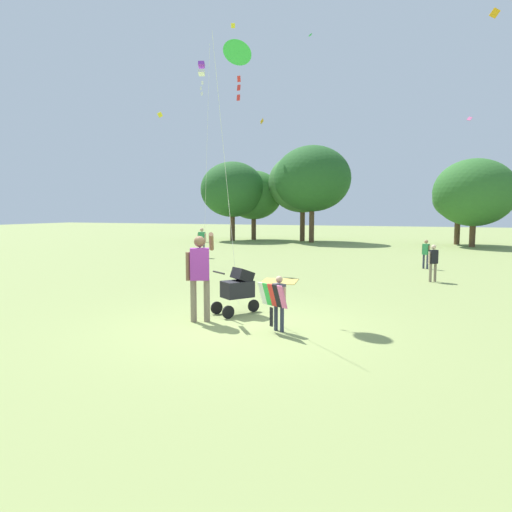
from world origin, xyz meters
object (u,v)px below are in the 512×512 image
at_px(child_with_butterfly_kite, 278,298).
at_px(person_adult_flyer, 200,270).
at_px(stroller, 238,287).
at_px(person_sitting_far, 426,252).
at_px(kite_orange_delta, 202,71).
at_px(picnic_blanket, 280,281).
at_px(person_red_shirt, 433,260).
at_px(person_couple_left, 202,240).
at_px(kite_adult_black, 237,55).

xyz_separation_m(child_with_butterfly_kite, person_adult_flyer, (-1.73, 0.18, 0.43)).
distance_m(stroller, person_sitting_far, 10.53).
height_order(child_with_butterfly_kite, kite_orange_delta, kite_orange_delta).
height_order(kite_orange_delta, picnic_blanket, kite_orange_delta).
distance_m(stroller, person_red_shirt, 7.59).
distance_m(stroller, kite_orange_delta, 12.06).
xyz_separation_m(person_adult_flyer, person_sitting_far, (4.22, 10.74, -0.39)).
relative_size(person_couple_left, picnic_blanket, 1.17).
relative_size(stroller, kite_adult_black, 0.17).
relative_size(person_adult_flyer, picnic_blanket, 1.51).
bearing_deg(person_sitting_far, kite_orange_delta, -169.18).
relative_size(child_with_butterfly_kite, kite_adult_black, 0.17).
xyz_separation_m(stroller, kite_adult_black, (-0.46, 1.07, 5.27)).
bearing_deg(stroller, kite_orange_delta, 121.77).
xyz_separation_m(person_couple_left, picnic_blanket, (5.84, -5.86, -0.84)).
height_order(kite_orange_delta, person_sitting_far, kite_orange_delta).
distance_m(person_couple_left, picnic_blanket, 8.32).
relative_size(child_with_butterfly_kite, person_adult_flyer, 0.57).
xyz_separation_m(kite_orange_delta, person_couple_left, (-1.38, 2.49, -7.07)).
xyz_separation_m(person_red_shirt, person_couple_left, (-10.44, 4.21, 0.14)).
bearing_deg(person_couple_left, person_red_shirt, -21.94).
bearing_deg(person_adult_flyer, kite_adult_black, 89.86).
xyz_separation_m(stroller, person_couple_left, (-6.43, 10.64, 0.24)).
height_order(child_with_butterfly_kite, kite_adult_black, kite_adult_black).
bearing_deg(child_with_butterfly_kite, person_adult_flyer, 174.14).
bearing_deg(kite_adult_black, kite_orange_delta, 122.95).
bearing_deg(person_red_shirt, person_adult_flyer, -121.38).
bearing_deg(child_with_butterfly_kite, person_sitting_far, 77.13).
bearing_deg(child_with_butterfly_kite, picnic_blanket, 107.54).
distance_m(kite_adult_black, picnic_blanket, 6.95).
bearing_deg(stroller, person_red_shirt, 58.05).
height_order(child_with_butterfly_kite, person_sitting_far, person_sitting_far).
bearing_deg(kite_orange_delta, stroller, -58.23).
relative_size(person_adult_flyer, person_red_shirt, 1.55).
height_order(stroller, kite_orange_delta, kite_orange_delta).
height_order(child_with_butterfly_kite, person_couple_left, person_couple_left).
relative_size(kite_adult_black, person_sitting_far, 5.45).
xyz_separation_m(kite_orange_delta, picnic_blanket, (4.46, -3.37, -7.91)).
xyz_separation_m(person_red_shirt, picnic_blanket, (-4.60, -1.66, -0.69)).
height_order(stroller, kite_adult_black, kite_adult_black).
xyz_separation_m(person_sitting_far, person_couple_left, (-10.19, 0.81, 0.18)).
relative_size(kite_orange_delta, picnic_blanket, 6.83).
distance_m(kite_adult_black, person_couple_left, 12.35).
distance_m(child_with_butterfly_kite, picnic_blanket, 6.18).
relative_size(person_red_shirt, person_sitting_far, 1.05).
relative_size(person_adult_flyer, kite_adult_black, 0.30).
bearing_deg(kite_orange_delta, person_sitting_far, 10.82).
relative_size(stroller, person_couple_left, 0.73).
bearing_deg(person_sitting_far, child_with_butterfly_kite, -102.87).
bearing_deg(child_with_butterfly_kite, kite_adult_black, 128.68).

